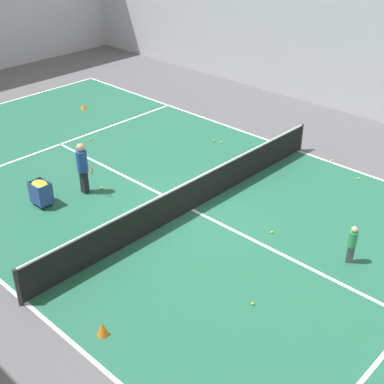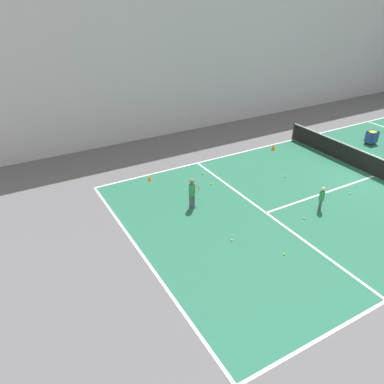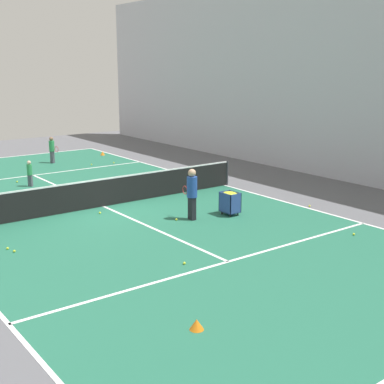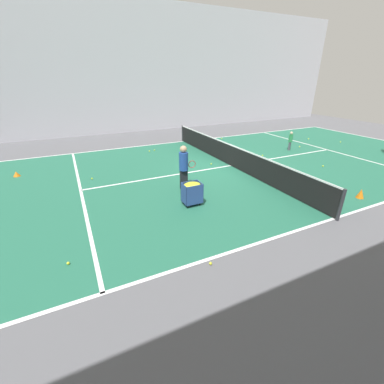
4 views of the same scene
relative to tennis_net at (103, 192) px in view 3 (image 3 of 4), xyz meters
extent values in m
plane|color=#5B5B60|center=(0.00, 0.00, -0.52)|extent=(37.23, 37.23, 0.00)
cube|color=#23664C|center=(0.00, 0.00, -0.52)|extent=(11.04, 24.17, 0.00)
cube|color=white|center=(-5.52, 0.00, -0.51)|extent=(0.10, 24.17, 0.00)
cube|color=white|center=(0.00, -6.65, -0.51)|extent=(11.04, 0.10, 0.00)
cube|color=white|center=(0.00, 6.65, -0.51)|extent=(11.04, 0.10, 0.00)
cube|color=white|center=(0.00, 0.00, -0.51)|extent=(0.10, 13.29, 0.00)
cube|color=silver|center=(-10.13, 0.00, 3.79)|extent=(0.15, 33.53, 8.61)
cylinder|color=#2D2D33|center=(-5.62, 0.00, -0.02)|extent=(0.10, 0.10, 1.00)
cube|color=black|center=(0.00, 0.00, -0.03)|extent=(11.14, 0.03, 0.93)
cube|color=white|center=(0.00, 0.00, 0.46)|extent=(11.14, 0.04, 0.05)
cube|color=#4C4C56|center=(-1.89, -9.04, -0.22)|extent=(0.17, 0.23, 0.59)
cylinder|color=#2D8C4C|center=(-1.89, -9.04, 0.33)|extent=(0.32, 0.32, 0.52)
sphere|color=#846047|center=(-1.89, -9.04, 0.70)|extent=(0.20, 0.20, 0.20)
torus|color=#B22D2D|center=(-2.01, -8.75, 0.20)|extent=(0.09, 0.28, 0.28)
cube|color=black|center=(-1.51, 3.11, -0.15)|extent=(0.18, 0.28, 0.74)
cylinder|color=#234799|center=(-1.51, 3.11, 0.55)|extent=(0.36, 0.36, 0.66)
sphere|color=tan|center=(-1.51, 3.11, 1.00)|extent=(0.25, 0.25, 0.25)
torus|color=#B22D2D|center=(-1.49, 2.76, 0.39)|extent=(0.05, 0.29, 0.28)
cube|color=#4C4C56|center=(0.90, -4.59, -0.28)|extent=(0.18, 0.20, 0.48)
cylinder|color=#2D8C4C|center=(0.90, -4.59, 0.17)|extent=(0.29, 0.29, 0.42)
sphere|color=beige|center=(0.90, -4.59, 0.46)|extent=(0.16, 0.16, 0.16)
cube|color=#2D478C|center=(-2.84, 3.41, -0.40)|extent=(0.46, 0.60, 0.02)
cube|color=#2D478C|center=(-2.84, 3.12, -0.08)|extent=(0.46, 0.02, 0.64)
cube|color=#2D478C|center=(-2.84, 3.70, -0.08)|extent=(0.46, 0.02, 0.64)
cube|color=#2D478C|center=(-3.06, 3.41, -0.08)|extent=(0.02, 0.60, 0.64)
cube|color=#2D478C|center=(-2.62, 3.41, -0.08)|extent=(0.02, 0.60, 0.64)
ellipsoid|color=yellow|center=(-2.84, 3.41, 0.18)|extent=(0.42, 0.56, 0.16)
cylinder|color=black|center=(-3.00, 3.20, -0.46)|extent=(0.05, 0.05, 0.11)
cylinder|color=black|center=(-2.68, 3.20, -0.46)|extent=(0.05, 0.05, 0.11)
cylinder|color=black|center=(-3.00, 3.62, -0.46)|extent=(0.05, 0.05, 0.11)
cylinder|color=black|center=(-2.68, 3.62, -0.46)|extent=(0.05, 0.05, 0.11)
cone|color=orange|center=(-4.93, -2.08, -0.35)|extent=(0.25, 0.25, 0.33)
cone|color=orange|center=(-4.97, -9.60, -0.41)|extent=(0.24, 0.24, 0.21)
cone|color=orange|center=(2.76, 8.96, -0.41)|extent=(0.28, 0.28, 0.21)
sphere|color=yellow|center=(-5.70, 4.33, -0.48)|extent=(0.07, 0.07, 0.07)
sphere|color=yellow|center=(0.54, 0.76, -0.48)|extent=(0.07, 0.07, 0.07)
sphere|color=yellow|center=(0.61, -2.42, -0.48)|extent=(0.07, 0.07, 0.07)
sphere|color=yellow|center=(-2.03, -3.81, -0.48)|extent=(0.07, 0.07, 0.07)
sphere|color=yellow|center=(-1.04, 2.91, -0.48)|extent=(0.07, 0.07, 0.07)
sphere|color=yellow|center=(4.14, 2.42, -0.48)|extent=(0.07, 0.07, 0.07)
sphere|color=yellow|center=(0.99, 6.14, -0.48)|extent=(0.07, 0.07, 0.07)
sphere|color=yellow|center=(1.09, -5.62, -0.48)|extent=(0.07, 0.07, 0.07)
sphere|color=yellow|center=(4.07, 2.73, -0.48)|extent=(0.07, 0.07, 0.07)
sphere|color=yellow|center=(-4.27, -7.07, -0.48)|extent=(0.07, 0.07, 0.07)
sphere|color=yellow|center=(-4.30, 7.22, -0.48)|extent=(0.07, 0.07, 0.07)
sphere|color=yellow|center=(-3.16, -7.29, -0.48)|extent=(0.07, 0.07, 0.07)
camera|label=1|loc=(-9.65, -9.13, 7.70)|focal=50.00mm
camera|label=2|loc=(9.65, -15.62, 7.70)|focal=35.00mm
camera|label=3|loc=(8.30, 16.21, 4.34)|focal=50.00mm
camera|label=4|loc=(-9.65, 6.71, 3.36)|focal=24.00mm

